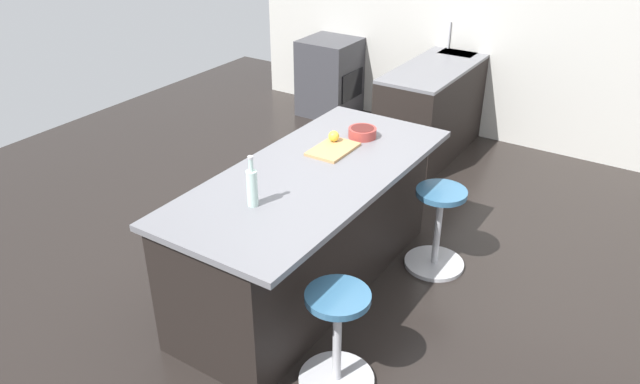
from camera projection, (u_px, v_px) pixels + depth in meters
The scene contains 11 objects.
ground_plane at pixel (325, 277), 4.45m from camera, with size 8.17×8.17×0.00m, color black.
interior_partition_left at pixel (495, 12), 6.13m from camera, with size 0.15×5.61×2.65m.
sink_cabinet at pixel (447, 99), 6.42m from camera, with size 2.20×0.60×1.19m.
oven_range at pixel (330, 77), 7.12m from camera, with size 0.60×0.61×0.88m.
kitchen_island at pixel (308, 228), 4.17m from camera, with size 2.19×0.97×0.91m.
stool_by_window at pixel (437, 231), 4.44m from camera, with size 0.44×0.44×0.64m.
stool_middle at pixel (337, 342), 3.42m from camera, with size 0.44×0.44×0.64m.
cutting_board at pixel (333, 149), 4.21m from camera, with size 0.36×0.24×0.02m, color tan.
apple_yellow at pixel (334, 136), 4.28m from camera, with size 0.08×0.08×0.08m, color gold.
water_bottle at pixel (252, 186), 3.49m from camera, with size 0.06×0.06×0.31m.
fruit_bowl at pixel (362, 132), 4.39m from camera, with size 0.20×0.20×0.07m.
Camera 1 is at (3.05, 1.94, 2.67)m, focal length 34.41 mm.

